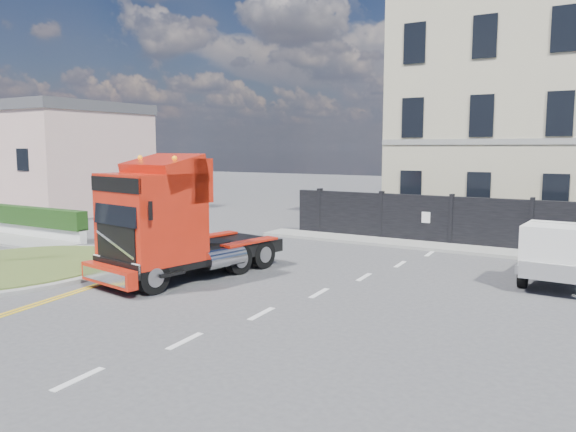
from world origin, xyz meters
The scene contains 11 objects.
ground centered at (0.00, 0.00, 0.00)m, with size 120.00×120.00×0.00m, color #424244.
traffic_island centered at (-7.00, -3.00, 0.08)m, with size 6.80×6.80×0.17m.
hedge_wall centered at (-13.00, 1.50, 0.74)m, with size 8.00×0.55×1.35m.
pavement_side centered at (-13.00, 0.40, 0.05)m, with size 8.50×1.80×0.10m, color gray.
seaside_bldg_pink centered at (-20.00, 9.00, 3.00)m, with size 8.00×8.00×6.00m, color beige.
seaside_bldg_cream centered at (-28.00, 11.00, 2.50)m, with size 9.00×8.00×5.00m, color beige.
hoarding_fence centered at (6.55, 9.00, 1.00)m, with size 18.80×0.25×2.00m.
georgian_building centered at (6.00, 16.50, 5.77)m, with size 12.30×10.30×12.80m.
pavement_far centered at (6.00, 8.10, 0.06)m, with size 20.00×1.60×0.12m, color gray.
truck centered at (-1.62, -1.35, 1.63)m, with size 3.24×6.36×3.64m.
flatbed_pickup centered at (8.49, 3.68, 1.00)m, with size 2.00×4.54×1.86m.
Camera 1 is at (9.93, -13.63, 3.96)m, focal length 35.00 mm.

